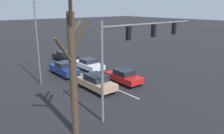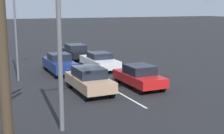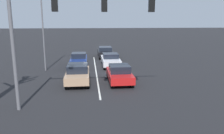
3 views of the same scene
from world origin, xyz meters
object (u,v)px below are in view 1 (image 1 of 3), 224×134
(car_navy_midlane_second, at_px, (64,69))
(car_black_leftlane_third, at_px, (65,56))
(car_white_leftlane_second, at_px, (88,64))
(car_red_leftlane_front, at_px, (124,76))
(traffic_signal_gantry, at_px, (135,44))
(street_lamp_right_shoulder, at_px, (38,34))
(bare_tree_near, at_px, (73,69))
(car_tan_midlane_front, at_px, (96,82))

(car_navy_midlane_second, height_order, car_black_leftlane_third, car_navy_midlane_second)
(car_white_leftlane_second, relative_size, car_black_leftlane_third, 1.01)
(car_red_leftlane_front, distance_m, car_navy_midlane_second, 7.30)
(traffic_signal_gantry, height_order, street_lamp_right_shoulder, street_lamp_right_shoulder)
(car_white_leftlane_second, distance_m, car_black_leftlane_third, 5.89)
(car_red_leftlane_front, distance_m, street_lamp_right_shoulder, 9.52)
(car_red_leftlane_front, xyz_separation_m, car_black_leftlane_third, (0.21, -12.45, 0.04))
(car_white_leftlane_second, height_order, traffic_signal_gantry, traffic_signal_gantry)
(car_red_leftlane_front, height_order, traffic_signal_gantry, traffic_signal_gantry)
(car_red_leftlane_front, bearing_deg, bare_tree_near, 30.38)
(car_black_leftlane_third, bearing_deg, car_white_leftlane_second, 91.34)
(car_tan_midlane_front, bearing_deg, car_white_leftlane_second, -117.27)
(car_red_leftlane_front, xyz_separation_m, traffic_signal_gantry, (3.47, 4.95, 4.40))
(car_red_leftlane_front, height_order, car_white_leftlane_second, car_red_leftlane_front)
(car_navy_midlane_second, bearing_deg, bare_tree_near, 65.73)
(car_tan_midlane_front, height_order, car_white_leftlane_second, car_tan_midlane_front)
(street_lamp_right_shoulder, bearing_deg, car_black_leftlane_third, -131.38)
(car_red_leftlane_front, xyz_separation_m, car_tan_midlane_front, (3.38, -0.15, 0.07))
(car_white_leftlane_second, height_order, street_lamp_right_shoulder, street_lamp_right_shoulder)
(car_black_leftlane_third, bearing_deg, bare_tree_near, 64.17)
(street_lamp_right_shoulder, xyz_separation_m, bare_tree_near, (1.98, 10.15, -1.00))
(car_black_leftlane_third, bearing_deg, car_red_leftlane_front, 90.98)
(car_red_leftlane_front, relative_size, car_tan_midlane_front, 0.97)
(car_white_leftlane_second, bearing_deg, car_navy_midlane_second, 2.95)
(car_red_leftlane_front, bearing_deg, car_black_leftlane_third, -89.02)
(car_navy_midlane_second, relative_size, street_lamp_right_shoulder, 0.48)
(traffic_signal_gantry, bearing_deg, car_tan_midlane_front, -91.01)
(car_white_leftlane_second, xyz_separation_m, car_black_leftlane_third, (0.14, -5.88, 0.05))
(car_tan_midlane_front, xyz_separation_m, car_navy_midlane_second, (0.15, -6.23, -0.02))
(car_tan_midlane_front, relative_size, car_black_leftlane_third, 0.92)
(car_tan_midlane_front, distance_m, traffic_signal_gantry, 6.69)
(car_white_leftlane_second, distance_m, street_lamp_right_shoulder, 8.16)
(car_black_leftlane_third, bearing_deg, car_tan_midlane_front, 75.56)
(car_red_leftlane_front, bearing_deg, traffic_signal_gantry, 54.96)
(car_black_leftlane_third, distance_m, street_lamp_right_shoulder, 10.81)
(car_black_leftlane_third, xyz_separation_m, bare_tree_near, (8.50, 17.55, 3.43))
(car_tan_midlane_front, height_order, car_black_leftlane_third, car_tan_midlane_front)
(car_white_leftlane_second, relative_size, street_lamp_right_shoulder, 0.51)
(car_white_leftlane_second, bearing_deg, car_red_leftlane_front, 90.66)
(car_tan_midlane_front, xyz_separation_m, car_black_leftlane_third, (-3.17, -12.29, -0.04))
(car_tan_midlane_front, bearing_deg, bare_tree_near, 44.61)
(traffic_signal_gantry, bearing_deg, car_navy_midlane_second, -89.69)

